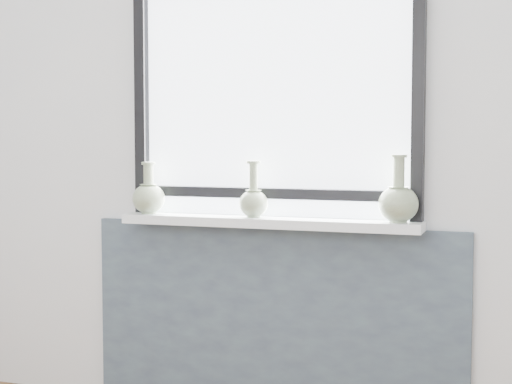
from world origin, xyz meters
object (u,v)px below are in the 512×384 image
(vase_a, at_px, (149,196))
(vase_c, at_px, (398,201))
(vase_b, at_px, (253,200))
(windowsill, at_px, (268,222))

(vase_a, xyz_separation_m, vase_c, (1.12, 0.00, 0.01))
(vase_b, bearing_deg, vase_a, -179.22)
(windowsill, relative_size, vase_b, 5.43)
(windowsill, bearing_deg, vase_c, -2.14)
(windowsill, height_order, vase_a, vase_a)
(windowsill, xyz_separation_m, vase_c, (0.56, -0.02, 0.11))
(vase_b, xyz_separation_m, vase_c, (0.62, -0.01, 0.01))
(vase_a, height_order, vase_b, vase_b)
(vase_a, bearing_deg, windowsill, 2.19)
(vase_b, height_order, vase_c, vase_c)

